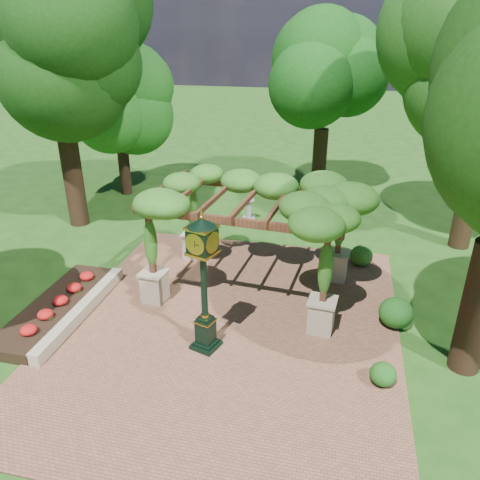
# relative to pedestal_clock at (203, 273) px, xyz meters

# --- Properties ---
(ground) EXTENTS (120.00, 120.00, 0.00)m
(ground) POSITION_rel_pedestal_clock_xyz_m (0.38, 0.16, -2.39)
(ground) COLOR #1E4714
(ground) RESTS_ON ground
(brick_plaza) EXTENTS (10.00, 12.00, 0.04)m
(brick_plaza) POSITION_rel_pedestal_clock_xyz_m (0.38, 1.16, -2.37)
(brick_plaza) COLOR brown
(brick_plaza) RESTS_ON ground
(border_wall) EXTENTS (0.35, 5.00, 0.40)m
(border_wall) POSITION_rel_pedestal_clock_xyz_m (-4.22, 0.66, -2.19)
(border_wall) COLOR #C6B793
(border_wall) RESTS_ON ground
(flower_bed) EXTENTS (1.50, 5.00, 0.36)m
(flower_bed) POSITION_rel_pedestal_clock_xyz_m (-5.12, 0.66, -2.21)
(flower_bed) COLOR red
(flower_bed) RESTS_ON ground
(pedestal_clock) EXTENTS (0.99, 0.99, 3.99)m
(pedestal_clock) POSITION_rel_pedestal_clock_xyz_m (0.00, 0.00, 0.00)
(pedestal_clock) COLOR black
(pedestal_clock) RESTS_ON brick_plaza
(pergola) EXTENTS (6.67, 4.54, 3.98)m
(pergola) POSITION_rel_pedestal_clock_xyz_m (0.53, 3.40, 0.88)
(pergola) COLOR tan
(pergola) RESTS_ON brick_plaza
(sundial) EXTENTS (0.71, 0.71, 0.99)m
(sundial) POSITION_rel_pedestal_clock_xyz_m (-0.78, 9.64, -1.96)
(sundial) COLOR gray
(sundial) RESTS_ON ground
(shrub_front) EXTENTS (0.70, 0.70, 0.60)m
(shrub_front) POSITION_rel_pedestal_clock_xyz_m (4.77, -0.46, -2.05)
(shrub_front) COLOR #1B5117
(shrub_front) RESTS_ON brick_plaza
(shrub_mid) EXTENTS (1.33, 1.33, 0.91)m
(shrub_mid) POSITION_rel_pedestal_clock_xyz_m (5.25, 2.24, -1.89)
(shrub_mid) COLOR #1C5317
(shrub_mid) RESTS_ON brick_plaza
(shrub_back) EXTENTS (1.07, 1.07, 0.76)m
(shrub_back) POSITION_rel_pedestal_clock_xyz_m (4.28, 6.07, -1.97)
(shrub_back) COLOR #2B621C
(shrub_back) RESTS_ON brick_plaza
(tree_west_near) EXTENTS (5.36, 5.36, 11.14)m
(tree_west_near) POSITION_rel_pedestal_clock_xyz_m (-8.26, 7.48, 5.25)
(tree_west_near) COLOR #342014
(tree_west_near) RESTS_ON ground
(tree_west_far) EXTENTS (3.68, 3.68, 6.85)m
(tree_west_far) POSITION_rel_pedestal_clock_xyz_m (-8.03, 11.93, 2.31)
(tree_west_far) COLOR #301D12
(tree_west_far) RESTS_ON ground
(tree_north) EXTENTS (4.79, 4.79, 8.75)m
(tree_north) POSITION_rel_pedestal_clock_xyz_m (2.03, 14.60, 3.61)
(tree_north) COLOR #362315
(tree_north) RESTS_ON ground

